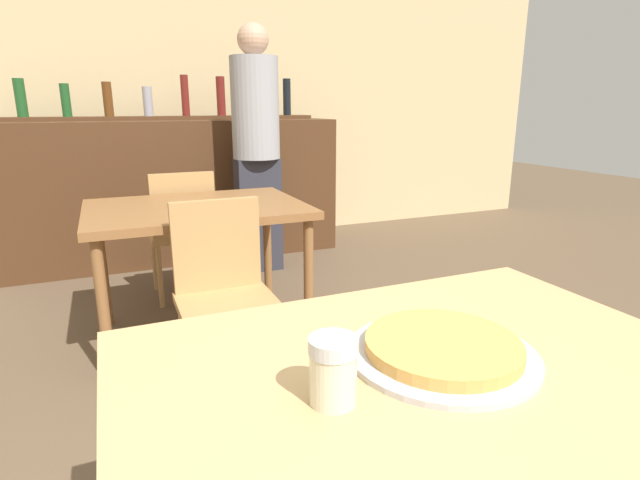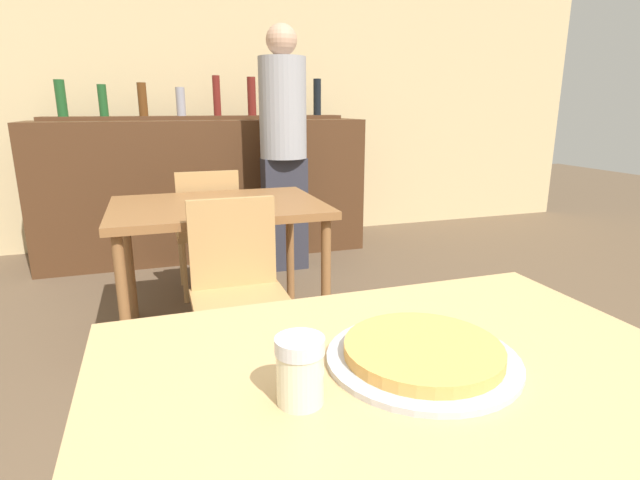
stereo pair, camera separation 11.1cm
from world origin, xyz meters
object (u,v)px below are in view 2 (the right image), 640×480
Objects in this scene: pizza_tray at (423,354)px; person_standing at (283,142)px; chair_far_side_back at (208,224)px; cheese_shaker at (300,370)px; chair_far_side_front at (238,283)px.

pizza_tray is 0.20× the size of person_standing.
chair_far_side_back is 7.46× the size of cheese_shaker.
chair_far_side_front is at bearing 85.25° from cheese_shaker.
cheese_shaker is at bearing -168.19° from pizza_tray.
person_standing reaches higher than chair_far_side_front.
person_standing is (0.61, 0.40, 0.48)m from chair_far_side_back.
pizza_tray is at bearing 11.81° from cheese_shaker.
pizza_tray is (0.14, -2.46, 0.29)m from chair_far_side_back.
chair_far_side_back is at bearing 93.25° from pizza_tray.
cheese_shaker is 0.06× the size of person_standing.
person_standing is (0.73, 2.92, 0.15)m from cheese_shaker.
chair_far_side_front is 1.75m from person_standing.
person_standing reaches higher than cheese_shaker.
pizza_tray is 2.91m from person_standing.
pizza_tray is at bearing -83.85° from chair_far_side_front.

